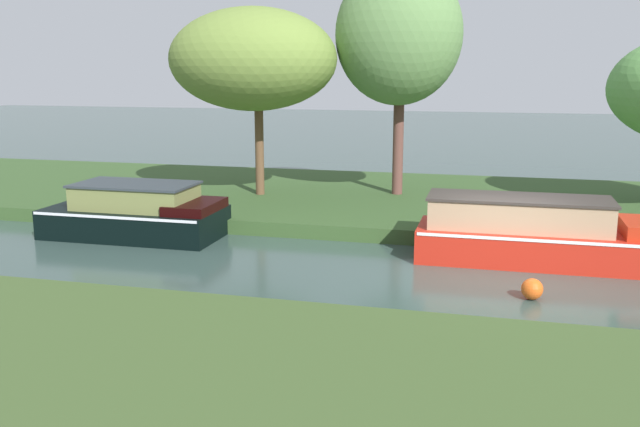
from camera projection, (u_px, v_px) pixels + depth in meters
name	position (u px, v px, depth m)	size (l,w,h in m)	color
ground_plane	(502.00, 274.00, 15.43)	(120.00, 120.00, 0.00)	#334943
riverbank_far	(502.00, 206.00, 22.02)	(72.00, 10.00, 0.40)	#334F26
red_barge	(532.00, 234.00, 16.27)	(5.43, 1.95, 1.55)	red
black_narrowboat	(137.00, 213.00, 18.76)	(4.77, 2.22, 1.47)	black
willow_tree_left	(252.00, 60.00, 21.59)	(5.38, 4.18, 5.99)	brown
willow_tree_centre	(399.00, 35.00, 21.55)	(3.98, 3.64, 7.36)	brown
mooring_post_near	(195.00, 202.00, 19.80)	(0.12, 0.12, 0.67)	#4E3223
mooring_post_far	(487.00, 218.00, 17.83)	(0.19, 0.19, 0.62)	#52352B
channel_buoy	(532.00, 289.00, 13.68)	(0.43, 0.43, 0.43)	#E55919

